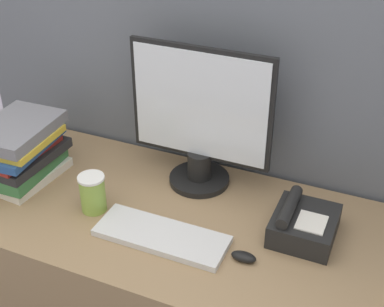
{
  "coord_description": "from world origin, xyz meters",
  "views": [
    {
      "loc": [
        0.48,
        -0.85,
        1.77
      ],
      "look_at": [
        -0.05,
        0.36,
        0.95
      ],
      "focal_mm": 50.0,
      "sensor_mm": 36.0,
      "label": 1
    }
  ],
  "objects_px": {
    "coffee_cup": "(93,193)",
    "desk_telephone": "(303,224)",
    "mouse": "(244,257)",
    "keyboard": "(162,236)",
    "monitor": "(200,123)",
    "book_stack": "(18,151)"
  },
  "relations": [
    {
      "from": "monitor",
      "to": "mouse",
      "type": "xyz_separation_m",
      "value": [
        0.26,
        -0.31,
        -0.21
      ]
    },
    {
      "from": "book_stack",
      "to": "desk_telephone",
      "type": "relative_size",
      "value": 1.57
    },
    {
      "from": "keyboard",
      "to": "mouse",
      "type": "height_order",
      "value": "mouse"
    },
    {
      "from": "coffee_cup",
      "to": "desk_telephone",
      "type": "xyz_separation_m",
      "value": [
        0.63,
        0.14,
        -0.02
      ]
    },
    {
      "from": "monitor",
      "to": "keyboard",
      "type": "xyz_separation_m",
      "value": [
        0.01,
        -0.32,
        -0.21
      ]
    },
    {
      "from": "book_stack",
      "to": "desk_telephone",
      "type": "xyz_separation_m",
      "value": [
        0.96,
        0.08,
        -0.06
      ]
    },
    {
      "from": "book_stack",
      "to": "keyboard",
      "type": "bearing_deg",
      "value": -9.51
    },
    {
      "from": "monitor",
      "to": "desk_telephone",
      "type": "distance_m",
      "value": 0.45
    },
    {
      "from": "mouse",
      "to": "book_stack",
      "type": "bearing_deg",
      "value": 173.98
    },
    {
      "from": "monitor",
      "to": "book_stack",
      "type": "xyz_separation_m",
      "value": [
        -0.57,
        -0.22,
        -0.12
      ]
    },
    {
      "from": "keyboard",
      "to": "book_stack",
      "type": "relative_size",
      "value": 1.26
    },
    {
      "from": "desk_telephone",
      "to": "keyboard",
      "type": "bearing_deg",
      "value": -154.48
    },
    {
      "from": "mouse",
      "to": "desk_telephone",
      "type": "height_order",
      "value": "desk_telephone"
    },
    {
      "from": "mouse",
      "to": "book_stack",
      "type": "distance_m",
      "value": 0.84
    },
    {
      "from": "monitor",
      "to": "desk_telephone",
      "type": "height_order",
      "value": "monitor"
    },
    {
      "from": "monitor",
      "to": "coffee_cup",
      "type": "relative_size",
      "value": 3.87
    },
    {
      "from": "mouse",
      "to": "desk_telephone",
      "type": "distance_m",
      "value": 0.21
    },
    {
      "from": "mouse",
      "to": "keyboard",
      "type": "bearing_deg",
      "value": -177.82
    },
    {
      "from": "desk_telephone",
      "to": "monitor",
      "type": "bearing_deg",
      "value": 160.35
    },
    {
      "from": "book_stack",
      "to": "desk_telephone",
      "type": "height_order",
      "value": "book_stack"
    },
    {
      "from": "monitor",
      "to": "coffee_cup",
      "type": "xyz_separation_m",
      "value": [
        -0.25,
        -0.28,
        -0.16
      ]
    },
    {
      "from": "coffee_cup",
      "to": "desk_telephone",
      "type": "height_order",
      "value": "coffee_cup"
    }
  ]
}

